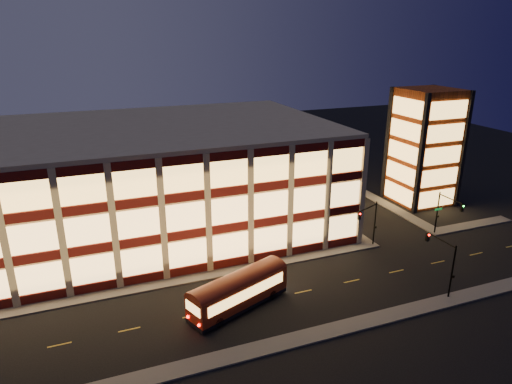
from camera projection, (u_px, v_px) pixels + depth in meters
name	position (u px, v px, depth m)	size (l,w,h in m)	color
ground	(197.00, 282.00, 50.24)	(200.00, 200.00, 0.00)	black
sidewalk_office_south	(168.00, 282.00, 50.06)	(54.00, 2.00, 0.15)	#514F4C
sidewalk_office_east	(311.00, 203.00, 73.03)	(2.00, 30.00, 0.15)	#514F4C
sidewalk_tower_south	(470.00, 225.00, 64.79)	(14.00, 2.00, 0.15)	#514F4C
sidewalk_tower_west	(369.00, 195.00, 76.80)	(2.00, 30.00, 0.15)	#514F4C
sidewalk_near	(235.00, 355.00, 38.79)	(100.00, 2.00, 0.15)	#514F4C
office_building	(143.00, 179.00, 61.70)	(50.45, 30.45, 14.50)	tan
stair_tower	(424.00, 147.00, 71.44)	(8.60, 8.60, 18.00)	#8C3814
traffic_signal_far	(369.00, 219.00, 56.69)	(3.79, 1.87, 6.00)	black
traffic_signal_right	(446.00, 209.00, 59.80)	(1.20, 4.37, 6.00)	black
traffic_signal_near	(443.00, 256.00, 47.22)	(0.32, 4.45, 6.00)	black
trolley_bus	(239.00, 289.00, 45.02)	(11.17, 6.55, 3.70)	maroon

